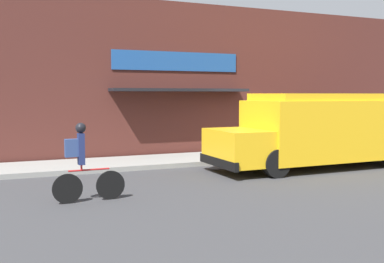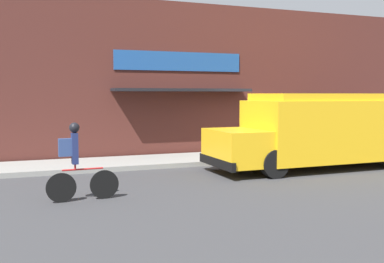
{
  "view_description": "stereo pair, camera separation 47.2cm",
  "coord_description": "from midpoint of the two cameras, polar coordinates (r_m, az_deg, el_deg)",
  "views": [
    {
      "loc": [
        -7.9,
        -12.41,
        2.2
      ],
      "look_at": [
        -2.74,
        -0.2,
        1.1
      ],
      "focal_mm": 42.0,
      "sensor_mm": 36.0,
      "label": 1
    },
    {
      "loc": [
        -7.46,
        -12.58,
        2.2
      ],
      "look_at": [
        -2.74,
        -0.2,
        1.1
      ],
      "focal_mm": 42.0,
      "sensor_mm": 36.0,
      "label": 2
    }
  ],
  "objects": [
    {
      "name": "ground_plane",
      "position": [
        14.83,
        10.63,
        -3.87
      ],
      "size": [
        70.0,
        70.0,
        0.0
      ],
      "primitive_type": "plane",
      "color": "#38383A"
    },
    {
      "name": "sidewalk",
      "position": [
        15.75,
        8.56,
        -3.08
      ],
      "size": [
        28.0,
        2.18,
        0.14
      ],
      "color": "gray",
      "rests_on": "ground_plane"
    },
    {
      "name": "storefront",
      "position": [
        16.68,
        6.33,
        6.4
      ],
      "size": [
        17.57,
        1.03,
        5.39
      ],
      "color": "#4C231E",
      "rests_on": "ground_plane"
    },
    {
      "name": "school_bus",
      "position": [
        14.09,
        17.84,
        0.3
      ],
      "size": [
        6.88,
        2.62,
        2.22
      ],
      "rotation": [
        0.0,
        0.0,
        0.01
      ],
      "color": "yellow",
      "rests_on": "ground_plane"
    },
    {
      "name": "cyclist",
      "position": [
        9.45,
        -13.05,
        -3.83
      ],
      "size": [
        1.49,
        0.21,
        1.63
      ],
      "rotation": [
        0.0,
        0.0,
        0.04
      ],
      "color": "black",
      "rests_on": "ground_plane"
    },
    {
      "name": "trash_bin",
      "position": [
        18.5,
        19.32,
        -0.42
      ],
      "size": [
        0.52,
        0.52,
        0.96
      ],
      "color": "#2D5138",
      "rests_on": "sidewalk"
    }
  ]
}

